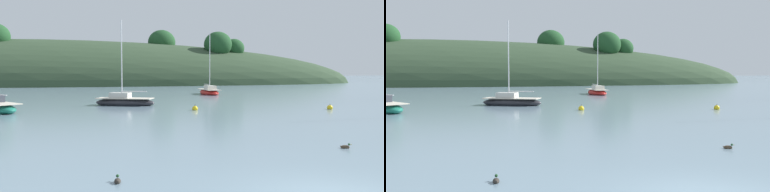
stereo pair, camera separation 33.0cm
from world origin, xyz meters
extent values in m
ellipsoid|color=#2D422B|center=(-25.00, 83.25, 0.00)|extent=(150.00, 36.00, 19.48)
ellipsoid|color=#1E4723|center=(19.59, 78.28, 7.94)|extent=(4.70, 4.27, 4.27)
ellipsoid|color=#1E4723|center=(3.77, 82.47, 9.35)|extent=(6.24, 5.68, 5.68)
ellipsoid|color=#1E4723|center=(15.46, 76.46, 8.64)|extent=(6.14, 5.58, 5.58)
ellipsoid|color=#232328|center=(-4.80, 26.74, 0.23)|extent=(5.61, 3.44, 0.85)
cube|color=beige|center=(-4.80, 26.74, 0.62)|extent=(5.16, 3.17, 0.06)
cube|color=beige|center=(-5.20, 26.88, 0.87)|extent=(1.99, 1.67, 0.50)
cylinder|color=silver|center=(-5.05, 26.83, 4.02)|extent=(0.09, 0.09, 6.80)
cylinder|color=silver|center=(-3.99, 26.47, 1.23)|extent=(2.13, 0.79, 0.07)
ellipsoid|color=red|center=(5.79, 40.87, 0.24)|extent=(2.34, 5.50, 0.86)
cube|color=beige|center=(5.79, 40.87, 0.62)|extent=(2.16, 5.06, 0.06)
cube|color=silver|center=(5.83, 40.44, 0.87)|extent=(1.35, 1.82, 0.50)
cylinder|color=silver|center=(5.82, 40.60, 4.16)|extent=(0.09, 0.09, 7.08)
cylinder|color=silver|center=(5.71, 41.72, 1.24)|extent=(0.29, 2.24, 0.07)
sphere|color=yellow|center=(11.11, 20.44, 0.12)|extent=(0.44, 0.44, 0.44)
cylinder|color=black|center=(11.11, 20.44, 0.39)|extent=(0.04, 0.04, 0.10)
sphere|color=yellow|center=(0.50, 21.52, 0.12)|extent=(0.44, 0.44, 0.44)
cylinder|color=black|center=(0.50, 21.52, 0.39)|extent=(0.04, 0.04, 0.10)
ellipsoid|color=#2D2823|center=(-5.10, 2.42, 0.04)|extent=(0.18, 0.34, 0.16)
sphere|color=#1E4723|center=(-5.10, 2.56, 0.16)|extent=(0.09, 0.09, 0.09)
cone|color=gold|center=(-5.10, 2.63, 0.15)|extent=(0.04, 0.05, 0.04)
cone|color=#2D2823|center=(-5.11, 2.26, 0.08)|extent=(0.07, 0.08, 0.08)
ellipsoid|color=#473828|center=(3.70, 5.82, 0.04)|extent=(0.38, 0.28, 0.16)
sphere|color=#1E4723|center=(3.84, 5.77, 0.16)|extent=(0.09, 0.09, 0.09)
cone|color=gold|center=(3.90, 5.75, 0.15)|extent=(0.05, 0.05, 0.04)
cone|color=#473828|center=(3.56, 5.86, 0.08)|extent=(0.09, 0.09, 0.08)
camera|label=1|loc=(-4.91, -8.50, 3.08)|focal=37.27mm
camera|label=2|loc=(-4.59, -8.55, 3.08)|focal=37.27mm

